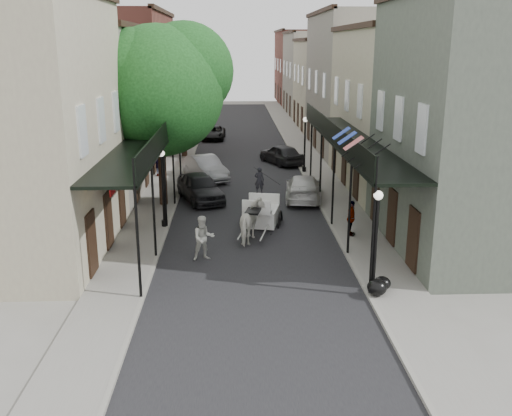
{
  "coord_description": "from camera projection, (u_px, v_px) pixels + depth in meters",
  "views": [
    {
      "loc": [
        -0.72,
        -20.28,
        8.53
      ],
      "look_at": [
        0.22,
        3.82,
        1.6
      ],
      "focal_mm": 40.0,
      "sensor_mm": 36.0,
      "label": 1
    }
  ],
  "objects": [
    {
      "name": "building_row_left",
      "position": [
        141.0,
        84.0,
        48.89
      ],
      "size": [
        5.0,
        80.0,
        10.5
      ],
      "primitive_type": "cube",
      "color": "#B2AB8E",
      "rests_on": "ground"
    },
    {
      "name": "pedestrian_sidewalk_right",
      "position": [
        351.0,
        218.0,
        25.89
      ],
      "size": [
        0.72,
        1.04,
        1.63
      ],
      "primitive_type": "imported",
      "rotation": [
        0.0,
        0.0,
        1.2
      ],
      "color": "gray",
      "rests_on": "sidewalk_right"
    },
    {
      "name": "lamppost_right_near",
      "position": [
        376.0,
        241.0,
        19.53
      ],
      "size": [
        0.32,
        0.32,
        3.71
      ],
      "color": "black",
      "rests_on": "sidewalk_right"
    },
    {
      "name": "horse",
      "position": [
        253.0,
        222.0,
        25.43
      ],
      "size": [
        1.41,
        2.32,
        1.82
      ],
      "primitive_type": "imported",
      "rotation": [
        0.0,
        0.0,
        2.93
      ],
      "color": "white",
      "rests_on": "ground"
    },
    {
      "name": "lamppost_right_far",
      "position": [
        305.0,
        144.0,
        38.73
      ],
      "size": [
        0.32,
        0.32,
        3.71
      ],
      "color": "black",
      "rests_on": "sidewalk_right"
    },
    {
      "name": "sidewalk_right",
      "position": [
        313.0,
        166.0,
        41.24
      ],
      "size": [
        2.2,
        90.0,
        0.12
      ],
      "primitive_type": "cube",
      "color": "gray",
      "rests_on": "ground"
    },
    {
      "name": "tree_far",
      "position": [
        187.0,
        81.0,
        43.3
      ],
      "size": [
        6.45,
        6.0,
        8.61
      ],
      "color": "#382619",
      "rests_on": "sidewalk_left"
    },
    {
      "name": "carriage",
      "position": [
        263.0,
        200.0,
        28.04
      ],
      "size": [
        2.19,
        2.95,
        3.05
      ],
      "rotation": [
        0.0,
        0.0,
        -0.21
      ],
      "color": "black",
      "rests_on": "ground"
    },
    {
      "name": "car_right_far",
      "position": [
        281.0,
        154.0,
        42.08
      ],
      "size": [
        3.41,
        4.7,
        1.49
      ],
      "primitive_type": "imported",
      "rotation": [
        0.0,
        0.0,
        3.57
      ],
      "color": "black",
      "rests_on": "ground"
    },
    {
      "name": "lamppost_left",
      "position": [
        163.0,
        187.0,
        26.9
      ],
      "size": [
        0.32,
        0.32,
        3.71
      ],
      "color": "black",
      "rests_on": "sidewalk_left"
    },
    {
      "name": "ground",
      "position": [
        254.0,
        276.0,
        21.86
      ],
      "size": [
        140.0,
        140.0,
        0.0
      ],
      "primitive_type": "plane",
      "color": "gray",
      "rests_on": "ground"
    },
    {
      "name": "gallery_right",
      "position": [
        347.0,
        140.0,
        27.62
      ],
      "size": [
        2.2,
        18.05,
        4.88
      ],
      "color": "black",
      "rests_on": "sidewalk_right"
    },
    {
      "name": "building_row_right",
      "position": [
        340.0,
        84.0,
        49.54
      ],
      "size": [
        5.0,
        80.0,
        10.5
      ],
      "primitive_type": "cube",
      "color": "gray",
      "rests_on": "ground"
    },
    {
      "name": "tree_near",
      "position": [
        167.0,
        85.0,
        29.68
      ],
      "size": [
        7.31,
        6.8,
        9.63
      ],
      "color": "#382619",
      "rests_on": "sidewalk_left"
    },
    {
      "name": "gallery_left",
      "position": [
        149.0,
        142.0,
        27.26
      ],
      "size": [
        2.2,
        18.05,
        4.88
      ],
      "color": "black",
      "rests_on": "sidewalk_left"
    },
    {
      "name": "road",
      "position": [
        244.0,
        167.0,
        41.06
      ],
      "size": [
        8.0,
        90.0,
        0.01
      ],
      "primitive_type": "cube",
      "color": "black",
      "rests_on": "ground"
    },
    {
      "name": "pedestrian_sidewalk_left",
      "position": [
        158.0,
        164.0,
        37.66
      ],
      "size": [
        1.21,
        1.1,
        1.63
      ],
      "primitive_type": "imported",
      "rotation": [
        0.0,
        0.0,
        3.76
      ],
      "color": "gray",
      "rests_on": "sidewalk_left"
    },
    {
      "name": "car_left_far",
      "position": [
        214.0,
        133.0,
        53.0
      ],
      "size": [
        2.21,
        4.49,
        1.23
      ],
      "primitive_type": "imported",
      "rotation": [
        0.0,
        0.0,
        -0.04
      ],
      "color": "black",
      "rests_on": "ground"
    },
    {
      "name": "sidewalk_left",
      "position": [
        175.0,
        167.0,
        40.86
      ],
      "size": [
        2.2,
        90.0,
        0.12
      ],
      "primitive_type": "cube",
      "color": "gray",
      "rests_on": "ground"
    },
    {
      "name": "car_left_near",
      "position": [
        200.0,
        187.0,
        32.12
      ],
      "size": [
        3.32,
        4.98,
        1.58
      ],
      "primitive_type": "imported",
      "rotation": [
        0.0,
        0.0,
        0.35
      ],
      "color": "black",
      "rests_on": "ground"
    },
    {
      "name": "pedestrian_walking",
      "position": [
        204.0,
        238.0,
        23.23
      ],
      "size": [
        1.06,
        0.92,
        1.87
      ],
      "primitive_type": "imported",
      "rotation": [
        0.0,
        0.0,
        0.27
      ],
      "color": "beige",
      "rests_on": "ground"
    },
    {
      "name": "car_right_near",
      "position": [
        303.0,
        188.0,
        32.39
      ],
      "size": [
        2.51,
        5.03,
        1.4
      ],
      "primitive_type": "imported",
      "rotation": [
        0.0,
        0.0,
        3.03
      ],
      "color": "silver",
      "rests_on": "ground"
    },
    {
      "name": "trash_bags",
      "position": [
        379.0,
        286.0,
        19.97
      ],
      "size": [
        0.95,
        1.1,
        0.59
      ],
      "color": "black",
      "rests_on": "sidewalk_right"
    },
    {
      "name": "car_left_mid",
      "position": [
        205.0,
        168.0,
        37.22
      ],
      "size": [
        3.38,
        4.93,
        1.54
      ],
      "primitive_type": "imported",
      "rotation": [
        0.0,
        0.0,
        0.42
      ],
      "color": "gray",
      "rests_on": "ground"
    }
  ]
}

